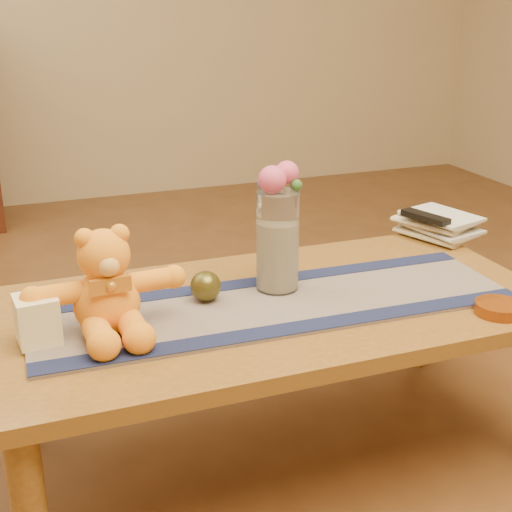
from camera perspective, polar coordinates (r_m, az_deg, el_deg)
name	(u,v)px	position (r m, az deg, el deg)	size (l,w,h in m)	color
floor	(273,451)	(2.02, 1.38, -15.42)	(5.50, 5.50, 0.00)	#512F17
coffee_table_top	(274,309)	(1.80, 1.49, -4.28)	(1.40, 0.70, 0.04)	brown
table_leg_bl	(15,377)	(2.05, -18.86, -9.24)	(0.07, 0.07, 0.41)	brown
table_leg_br	(420,307)	(2.41, 13.06, -4.05)	(0.07, 0.07, 0.41)	brown
persian_runner	(276,305)	(1.77, 1.59, -3.93)	(1.20, 0.35, 0.01)	#191946
runner_border_near	(298,327)	(1.64, 3.41, -5.74)	(1.20, 0.06, 0.00)	#151B41
runner_border_far	(256,282)	(1.89, 0.03, -2.07)	(1.20, 0.06, 0.00)	#151B41
teddy_bear	(105,282)	(1.62, -12.03, -2.03)	(0.34, 0.28, 0.23)	orange
pillar_candle	(37,319)	(1.63, -17.20, -4.89)	(0.09, 0.09, 0.11)	#FEEEBB
candle_wick	(34,294)	(1.61, -17.42, -2.97)	(0.00, 0.00, 0.01)	black
glass_vase	(278,241)	(1.81, 1.75, 1.22)	(0.11, 0.11, 0.26)	silver
potpourri_fill	(277,255)	(1.82, 1.74, 0.06)	(0.09, 0.09, 0.18)	beige
rose_left	(272,180)	(1.74, 1.32, 6.16)	(0.07, 0.07, 0.07)	#DC4D7A
rose_right	(287,173)	(1.77, 2.50, 6.71)	(0.06, 0.06, 0.06)	#DC4D7A
blue_flower_back	(277,177)	(1.80, 1.67, 6.36)	(0.04, 0.04, 0.04)	#4C65A4
blue_flower_side	(264,183)	(1.77, 0.65, 5.89)	(0.04, 0.04, 0.04)	#4C65A4
leaf_sprig	(296,185)	(1.76, 3.26, 5.72)	(0.03, 0.03, 0.03)	#33662D
bronze_ball	(206,286)	(1.77, -4.07, -2.43)	(0.08, 0.08, 0.08)	#494218
book_bottom	(421,239)	(2.27, 13.12, 1.35)	(0.17, 0.22, 0.02)	beige
book_lower	(423,233)	(2.26, 13.32, 1.80)	(0.16, 0.22, 0.02)	beige
book_upper	(420,227)	(2.25, 13.05, 2.25)	(0.17, 0.22, 0.02)	beige
book_top	(424,221)	(2.25, 13.34, 2.73)	(0.16, 0.22, 0.02)	beige
tv_remote	(425,217)	(2.24, 13.47, 3.08)	(0.04, 0.16, 0.02)	black
amber_dish	(498,308)	(1.82, 18.92, -4.01)	(0.11, 0.11, 0.03)	#BF5914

